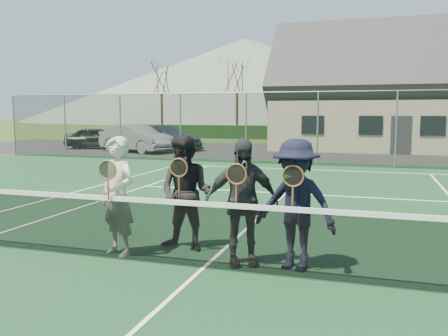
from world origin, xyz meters
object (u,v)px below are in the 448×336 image
(tennis_net, at_px, (203,232))
(clubhouse, at_px, (409,81))
(player_c, at_px, (242,202))
(player_b, at_px, (186,193))
(car_a, at_px, (97,138))
(car_c, at_px, (165,137))
(car_b, at_px, (136,138))
(player_a, at_px, (118,196))
(player_d, at_px, (296,205))

(tennis_net, relative_size, clubhouse, 0.75)
(clubhouse, bearing_deg, player_c, -98.54)
(player_b, bearing_deg, car_a, 125.97)
(car_c, xyz_separation_m, clubhouse, (13.43, 4.71, 3.27))
(tennis_net, distance_m, player_b, 1.05)
(car_b, relative_size, car_c, 0.93)
(car_a, relative_size, player_a, 2.10)
(car_a, xyz_separation_m, player_a, (12.19, -18.57, 0.28))
(car_b, height_order, player_a, player_a)
(car_c, xyz_separation_m, player_b, (8.85, -18.49, 0.20))
(car_a, distance_m, car_b, 3.70)
(car_b, distance_m, player_b, 19.13)
(car_b, height_order, player_b, player_b)
(tennis_net, bearing_deg, car_b, 120.62)
(car_b, bearing_deg, player_c, -126.48)
(clubhouse, distance_m, player_c, 24.11)
(car_a, distance_m, player_c, 23.20)
(tennis_net, relative_size, player_a, 6.49)
(player_b, distance_m, player_c, 1.12)
(car_b, height_order, clubhouse, clubhouse)
(car_a, relative_size, car_c, 0.77)
(player_a, height_order, player_b, same)
(player_b, bearing_deg, car_c, 115.59)
(player_d, bearing_deg, car_c, 119.36)
(car_c, relative_size, player_d, 2.74)
(tennis_net, relative_size, player_d, 6.49)
(player_d, bearing_deg, clubhouse, 83.26)
(player_a, bearing_deg, car_a, 123.29)
(car_b, xyz_separation_m, player_c, (10.69, -16.95, 0.16))
(player_c, bearing_deg, tennis_net, -141.78)
(tennis_net, bearing_deg, car_a, 125.96)
(car_b, relative_size, player_d, 2.55)
(player_a, bearing_deg, player_b, 33.69)
(car_c, distance_m, player_a, 20.67)
(tennis_net, height_order, player_d, player_d)
(tennis_net, relative_size, player_b, 6.49)
(player_b, bearing_deg, clubhouse, 78.84)
(car_b, relative_size, player_c, 2.55)
(car_b, bearing_deg, player_b, -128.37)
(car_b, distance_m, clubhouse, 16.07)
(tennis_net, bearing_deg, player_d, 17.36)
(car_c, relative_size, clubhouse, 0.32)
(car_a, xyz_separation_m, car_c, (4.20, 0.50, 0.07))
(player_b, relative_size, player_d, 1.00)
(player_c, bearing_deg, player_a, -175.99)
(player_a, relative_size, player_d, 1.00)
(car_b, distance_m, player_c, 20.04)
(tennis_net, bearing_deg, car_c, 116.06)
(car_c, bearing_deg, player_b, -135.30)
(car_a, distance_m, player_b, 22.23)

